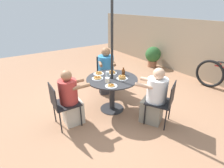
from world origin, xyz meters
TOP-DOWN VIEW (x-y plane):
  - ground_plane at (0.00, 0.00)m, footprint 12.00×12.00m
  - back_fence at (0.00, 3.22)m, footprint 10.00×0.06m
  - patio_table at (0.00, 0.00)m, footprint 1.06×1.06m
  - umbrella_pole at (0.00, 0.00)m, footprint 0.05×0.05m
  - patio_chair_north at (-0.98, 0.46)m, footprint 0.60×0.60m
  - diner_north at (-0.82, 0.39)m, footprint 0.63×0.56m
  - patio_chair_east at (-0.04, -1.08)m, footprint 0.47×0.47m
  - diner_east at (-0.04, -0.91)m, footprint 0.35×0.54m
  - patio_chair_south at (0.96, 0.50)m, footprint 0.61×0.61m
  - diner_south at (0.81, 0.42)m, footprint 0.62×0.56m
  - pancake_plate_a at (-0.23, 0.15)m, footprint 0.23×0.23m
  - pancake_plate_b at (0.15, 0.15)m, footprint 0.23×0.23m
  - pancake_plate_c at (-0.15, -0.26)m, footprint 0.23×0.23m
  - pancake_plate_d at (0.31, -0.23)m, footprint 0.23×0.23m
  - pancake_plate_e at (-0.36, -0.10)m, footprint 0.23×0.23m
  - syrup_bottle at (-0.03, 0.32)m, footprint 0.09×0.07m
  - coffee_cup at (0.13, -0.20)m, footprint 0.09×0.09m
  - drinking_glass_a at (-0.12, -0.03)m, footprint 0.08×0.08m
  - potted_shrub at (-1.54, 2.87)m, footprint 0.56×0.56m

SIDE VIEW (x-z plane):
  - ground_plane at x=0.00m, z-range 0.00..0.00m
  - potted_shrub at x=-1.54m, z-range 0.05..0.79m
  - diner_east at x=-0.04m, z-range -0.05..1.05m
  - diner_south at x=0.81m, z-range -0.05..1.06m
  - patio_chair_north at x=-0.98m, z-range 0.08..0.94m
  - patio_chair_east at x=-0.04m, z-range 0.08..0.94m
  - patio_chair_south at x=0.96m, z-range 0.08..0.94m
  - diner_north at x=-0.82m, z-range -0.06..1.10m
  - patio_table at x=0.00m, z-range 0.19..0.93m
  - pancake_plate_d at x=0.31m, z-range 0.73..0.77m
  - pancake_plate_c at x=-0.15m, z-range 0.73..0.78m
  - pancake_plate_e at x=-0.36m, z-range 0.73..0.78m
  - pancake_plate_a at x=-0.23m, z-range 0.73..0.78m
  - pancake_plate_b at x=0.15m, z-range 0.73..0.80m
  - coffee_cup at x=0.13m, z-range 0.74..0.84m
  - drinking_glass_a at x=-0.12m, z-range 0.74..0.85m
  - syrup_bottle at x=-0.03m, z-range 0.72..0.88m
  - back_fence at x=0.00m, z-range 0.00..1.72m
  - umbrella_pole at x=0.00m, z-range 0.00..2.41m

